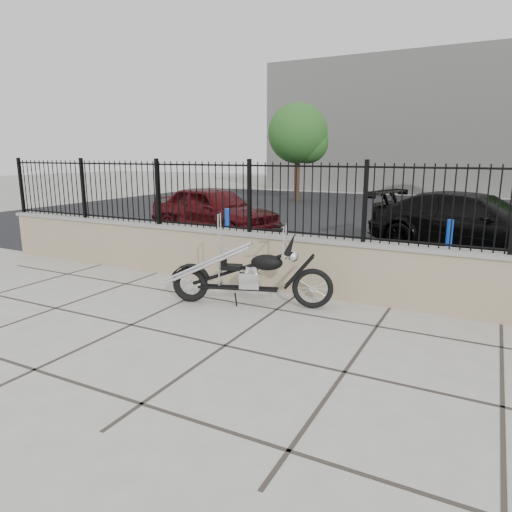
% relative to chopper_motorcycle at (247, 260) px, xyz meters
% --- Properties ---
extents(ground_plane, '(90.00, 90.00, 0.00)m').
position_rel_chopper_motorcycle_xyz_m(ground_plane, '(0.50, -1.49, -0.72)').
color(ground_plane, '#99968E').
rests_on(ground_plane, ground).
extents(parking_lot, '(30.00, 30.00, 0.00)m').
position_rel_chopper_motorcycle_xyz_m(parking_lot, '(0.50, 11.01, -0.72)').
color(parking_lot, black).
rests_on(parking_lot, ground).
extents(retaining_wall, '(14.00, 0.36, 0.96)m').
position_rel_chopper_motorcycle_xyz_m(retaining_wall, '(0.50, 1.01, -0.24)').
color(retaining_wall, gray).
rests_on(retaining_wall, ground_plane).
extents(iron_fence, '(14.00, 0.08, 1.20)m').
position_rel_chopper_motorcycle_xyz_m(iron_fence, '(0.50, 1.01, 0.84)').
color(iron_fence, black).
rests_on(iron_fence, retaining_wall).
extents(background_building, '(22.00, 6.00, 8.00)m').
position_rel_chopper_motorcycle_xyz_m(background_building, '(0.50, 25.01, 3.28)').
color(background_building, beige).
rests_on(background_building, ground_plane).
extents(chopper_motorcycle, '(2.41, 1.12, 1.44)m').
position_rel_chopper_motorcycle_xyz_m(chopper_motorcycle, '(0.00, 0.00, 0.00)').
color(chopper_motorcycle, black).
rests_on(chopper_motorcycle, ground_plane).
extents(car_red, '(4.41, 2.56, 1.41)m').
position_rel_chopper_motorcycle_xyz_m(car_red, '(-3.91, 5.16, -0.01)').
color(car_red, '#42090D').
rests_on(car_red, parking_lot).
extents(car_black, '(5.26, 3.39, 1.42)m').
position_rel_chopper_motorcycle_xyz_m(car_black, '(2.90, 5.67, -0.01)').
color(car_black, black).
rests_on(car_black, parking_lot).
extents(bollard_a, '(0.13, 0.13, 1.01)m').
position_rel_chopper_motorcycle_xyz_m(bollard_a, '(-2.43, 3.47, -0.21)').
color(bollard_a, '#0D1BCD').
rests_on(bollard_a, ground_plane).
extents(bollard_b, '(0.15, 0.15, 1.04)m').
position_rel_chopper_motorcycle_xyz_m(bollard_b, '(2.53, 3.70, -0.20)').
color(bollard_b, blue).
rests_on(bollard_b, ground_plane).
extents(tree_left, '(2.88, 2.88, 4.86)m').
position_rel_chopper_motorcycle_xyz_m(tree_left, '(-5.49, 15.23, 2.69)').
color(tree_left, '#382619').
rests_on(tree_left, ground_plane).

